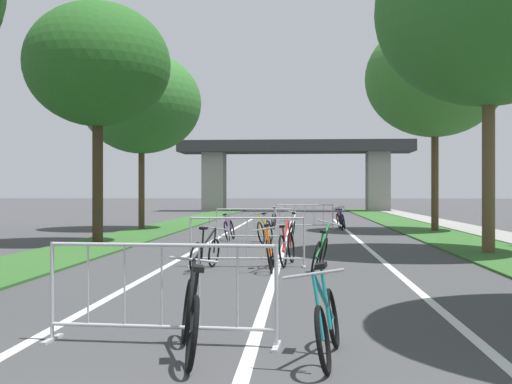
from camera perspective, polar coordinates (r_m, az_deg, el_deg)
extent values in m
cube|color=#2D5B26|center=(27.33, -8.52, -3.25)|extent=(2.33, 60.56, 0.05)
cube|color=#2D5B26|center=(27.13, 14.63, -3.28)|extent=(2.33, 60.56, 0.05)
cube|color=gray|center=(27.56, 18.75, -3.20)|extent=(1.69, 60.56, 0.08)
cube|color=silver|center=(19.44, 2.61, -4.64)|extent=(0.14, 35.04, 0.01)
cube|color=silver|center=(19.52, 9.57, -4.63)|extent=(0.14, 35.04, 0.01)
cube|color=silver|center=(19.64, -4.31, -4.60)|extent=(0.14, 35.04, 0.01)
cube|color=#2D2D30|center=(52.03, 3.54, 4.05)|extent=(18.90, 3.94, 0.92)
cube|color=gray|center=(52.40, -3.77, 0.90)|extent=(1.75, 2.40, 4.79)
cube|color=gray|center=(52.27, 10.86, 0.90)|extent=(1.75, 2.40, 4.79)
cylinder|color=#3D2D1E|center=(19.94, -14.00, 0.93)|extent=(0.32, 0.32, 3.80)
ellipsoid|color=#23561E|center=(20.31, -14.00, 11.02)|extent=(4.42, 4.42, 3.76)
cylinder|color=#4C3823|center=(27.03, -10.22, 0.30)|extent=(0.25, 0.25, 3.44)
ellipsoid|color=#2D6628|center=(27.29, -10.22, 7.86)|extent=(4.99, 4.99, 4.24)
cylinder|color=brown|center=(17.11, 20.11, 1.49)|extent=(0.32, 0.32, 4.05)
ellipsoid|color=#2D6628|center=(17.72, 20.11, 15.08)|extent=(5.70, 5.70, 4.85)
cylinder|color=#4C3823|center=(26.13, 15.74, 0.96)|extent=(0.28, 0.28, 4.03)
ellipsoid|color=#38702D|center=(26.51, 15.74, 9.80)|extent=(5.49, 5.49, 4.66)
cylinder|color=#ADADB2|center=(7.17, -17.81, -8.46)|extent=(0.04, 0.04, 1.05)
cube|color=#ADADB2|center=(7.26, -17.81, -12.45)|extent=(0.09, 0.44, 0.03)
cylinder|color=#ADADB2|center=(6.53, 1.83, -9.30)|extent=(0.04, 0.04, 1.05)
cube|color=#ADADB2|center=(6.63, 1.83, -13.66)|extent=(0.09, 0.44, 0.03)
cylinder|color=#ADADB2|center=(6.69, -8.46, -4.72)|extent=(2.39, 0.18, 0.04)
cylinder|color=#ADADB2|center=(6.82, -8.46, -11.86)|extent=(2.39, 0.18, 0.04)
cylinder|color=#ADADB2|center=(7.00, -14.82, -7.93)|extent=(0.02, 0.02, 0.87)
cylinder|color=#ADADB2|center=(6.86, -11.70, -8.09)|extent=(0.02, 0.02, 0.87)
cylinder|color=#ADADB2|center=(6.74, -8.46, -8.24)|extent=(0.02, 0.02, 0.87)
cylinder|color=#ADADB2|center=(6.64, -5.11, -8.36)|extent=(0.02, 0.02, 0.87)
cylinder|color=#ADADB2|center=(6.57, -1.67, -8.46)|extent=(0.02, 0.02, 0.87)
cylinder|color=#ADADB2|center=(13.54, -5.88, -4.46)|extent=(0.04, 0.04, 1.05)
cube|color=#ADADB2|center=(13.59, -5.88, -6.61)|extent=(0.08, 0.44, 0.03)
cylinder|color=#ADADB2|center=(13.42, 4.33, -4.50)|extent=(0.04, 0.04, 1.05)
cube|color=#ADADB2|center=(13.47, 4.33, -6.67)|extent=(0.08, 0.44, 0.03)
cylinder|color=#ADADB2|center=(13.40, -0.80, -2.35)|extent=(2.40, 0.13, 0.04)
cylinder|color=#ADADB2|center=(13.46, -0.80, -5.97)|extent=(2.40, 0.13, 0.04)
cylinder|color=#ADADB2|center=(13.49, -4.20, -4.10)|extent=(0.02, 0.02, 0.87)
cylinder|color=#ADADB2|center=(13.45, -2.50, -4.11)|extent=(0.02, 0.02, 0.87)
cylinder|color=#ADADB2|center=(13.42, -0.80, -4.12)|extent=(0.02, 0.02, 0.87)
cylinder|color=#ADADB2|center=(13.41, 0.91, -4.12)|extent=(0.02, 0.02, 0.87)
cylinder|color=#ADADB2|center=(13.41, 2.62, -4.12)|extent=(0.02, 0.02, 0.87)
cylinder|color=#ADADB2|center=(20.36, -3.51, -2.96)|extent=(0.04, 0.04, 1.05)
cube|color=#ADADB2|center=(20.39, -3.51, -4.39)|extent=(0.07, 0.44, 0.03)
cylinder|color=#ADADB2|center=(20.21, 3.26, -2.99)|extent=(0.04, 0.04, 1.05)
cube|color=#ADADB2|center=(20.25, 3.26, -4.43)|extent=(0.07, 0.44, 0.03)
cylinder|color=#ADADB2|center=(20.23, -0.14, -1.55)|extent=(2.40, 0.07, 0.04)
cylinder|color=#ADADB2|center=(20.27, -0.14, -3.95)|extent=(2.40, 0.07, 0.04)
cylinder|color=#ADADB2|center=(20.31, -2.39, -2.72)|extent=(0.02, 0.02, 0.87)
cylinder|color=#ADADB2|center=(20.28, -1.27, -2.72)|extent=(0.02, 0.02, 0.87)
cylinder|color=#ADADB2|center=(20.25, -0.14, -2.73)|extent=(0.02, 0.02, 0.87)
cylinder|color=#ADADB2|center=(20.23, 0.99, -2.73)|extent=(0.02, 0.02, 0.87)
cylinder|color=#ADADB2|center=(20.21, 2.12, -2.73)|extent=(0.02, 0.02, 0.87)
cylinder|color=#ADADB2|center=(26.99, 1.82, -2.23)|extent=(0.04, 0.04, 1.05)
cube|color=#ADADB2|center=(27.02, 1.82, -3.31)|extent=(0.08, 0.44, 0.03)
cylinder|color=#ADADB2|center=(27.10, 6.90, -2.22)|extent=(0.04, 0.04, 1.05)
cube|color=#ADADB2|center=(27.12, 6.90, -3.30)|extent=(0.08, 0.44, 0.03)
cylinder|color=#ADADB2|center=(27.00, 4.37, -1.16)|extent=(2.40, 0.13, 0.04)
cylinder|color=#ADADB2|center=(27.03, 4.37, -2.96)|extent=(2.40, 0.13, 0.04)
cylinder|color=#ADADB2|center=(26.99, 2.67, -2.04)|extent=(0.02, 0.02, 0.87)
cylinder|color=#ADADB2|center=(27.00, 3.52, -2.04)|extent=(0.02, 0.02, 0.87)
cylinder|color=#ADADB2|center=(27.02, 4.37, -2.04)|extent=(0.02, 0.02, 0.87)
cylinder|color=#ADADB2|center=(27.04, 5.21, -2.04)|extent=(0.02, 0.02, 0.87)
cylinder|color=#ADADB2|center=(27.06, 6.06, -2.04)|extent=(0.02, 0.02, 0.87)
torus|color=black|center=(13.31, 2.41, -5.32)|extent=(0.22, 0.70, 0.69)
torus|color=black|center=(14.28, 3.15, -4.96)|extent=(0.22, 0.70, 0.69)
cylinder|color=red|center=(13.76, 2.65, -3.87)|extent=(0.13, 0.96, 0.65)
cylinder|color=red|center=(13.58, 2.54, -4.26)|extent=(0.11, 0.11, 0.56)
cylinder|color=red|center=(13.47, 2.54, -5.37)|extent=(0.08, 0.32, 0.08)
cylinder|color=red|center=(14.24, 3.02, -3.73)|extent=(0.11, 0.08, 0.62)
cube|color=black|center=(13.53, 2.40, -3.10)|extent=(0.14, 0.25, 0.06)
cylinder|color=#99999E|center=(14.21, 2.88, -2.50)|extent=(0.55, 0.11, 0.08)
torus|color=black|center=(5.74, -5.73, -12.51)|extent=(0.27, 0.69, 0.68)
torus|color=black|center=(6.80, -6.17, -10.53)|extent=(0.27, 0.69, 0.68)
cylinder|color=black|center=(6.20, -5.65, -9.04)|extent=(0.20, 1.05, 0.57)
cylinder|color=black|center=(5.99, -5.58, -9.59)|extent=(0.14, 0.11, 0.60)
cylinder|color=black|center=(5.91, -5.84, -12.39)|extent=(0.11, 0.35, 0.08)
cylinder|color=black|center=(6.73, -5.87, -8.32)|extent=(0.12, 0.08, 0.54)
cube|color=black|center=(5.92, -5.21, -6.83)|extent=(0.15, 0.26, 0.06)
cylinder|color=#99999E|center=(6.67, -5.58, -6.06)|extent=(0.50, 0.14, 0.09)
torus|color=black|center=(6.62, 6.86, -11.14)|extent=(0.22, 0.62, 0.60)
torus|color=black|center=(5.67, 6.02, -13.04)|extent=(0.22, 0.62, 0.60)
cylinder|color=#197A7F|center=(6.12, 6.06, -9.39)|extent=(0.26, 0.93, 0.60)
cylinder|color=#197A7F|center=(6.30, 6.26, -9.33)|extent=(0.14, 0.13, 0.61)
cylinder|color=#197A7F|center=(6.47, 6.78, -11.60)|extent=(0.06, 0.32, 0.07)
cylinder|color=#197A7F|center=(5.64, 5.58, -10.19)|extent=(0.13, 0.11, 0.57)
cube|color=black|center=(6.30, 5.84, -6.57)|extent=(0.14, 0.25, 0.07)
cylinder|color=#99999E|center=(5.63, 5.13, -7.32)|extent=(0.54, 0.10, 0.12)
torus|color=black|center=(27.05, 7.85, -2.64)|extent=(0.27, 0.68, 0.66)
torus|color=black|center=(26.08, 7.64, -2.74)|extent=(0.27, 0.68, 0.66)
cylinder|color=#1E389E|center=(26.58, 7.64, -2.06)|extent=(0.30, 0.93, 0.62)
cylinder|color=#1E389E|center=(26.77, 7.70, -2.17)|extent=(0.14, 0.13, 0.57)
cylinder|color=#1E389E|center=(26.90, 7.83, -2.71)|extent=(0.07, 0.32, 0.08)
cylinder|color=#1E389E|center=(26.10, 7.53, -2.10)|extent=(0.14, 0.11, 0.59)
cube|color=black|center=(26.80, 7.60, -1.56)|extent=(0.14, 0.25, 0.07)
cylinder|color=#99999E|center=(26.12, 7.42, -1.45)|extent=(0.50, 0.11, 0.12)
torus|color=black|center=(19.20, 3.07, -3.72)|extent=(0.19, 0.67, 0.66)
torus|color=black|center=(20.20, 3.31, -3.53)|extent=(0.19, 0.67, 0.66)
cylinder|color=silver|center=(19.65, 3.33, -2.75)|extent=(0.20, 0.98, 0.64)
cylinder|color=silver|center=(19.46, 3.27, -2.86)|extent=(0.15, 0.13, 0.65)
cylinder|color=silver|center=(19.36, 3.10, -3.76)|extent=(0.04, 0.33, 0.08)
cylinder|color=silver|center=(20.15, 3.45, -2.68)|extent=(0.14, 0.10, 0.61)
cube|color=black|center=(19.41, 3.42, -1.91)|extent=(0.12, 0.25, 0.07)
cylinder|color=#99999E|center=(20.11, 3.58, -1.82)|extent=(0.51, 0.06, 0.11)
torus|color=black|center=(13.36, 1.39, -5.36)|extent=(0.14, 0.66, 0.66)
torus|color=black|center=(12.33, 1.19, -5.81)|extent=(0.14, 0.66, 0.66)
cylinder|color=orange|center=(12.85, 1.11, -4.38)|extent=(0.12, 1.01, 0.57)
cylinder|color=orange|center=(13.05, 1.16, -4.36)|extent=(0.15, 0.12, 0.62)
cylinder|color=orange|center=(13.20, 1.38, -5.54)|extent=(0.04, 0.34, 0.08)
cylinder|color=orange|center=(12.33, 1.00, -4.57)|extent=(0.13, 0.09, 0.54)
cube|color=black|center=(13.06, 0.95, -3.01)|extent=(0.11, 0.24, 0.07)
cylinder|color=#99999E|center=(12.34, 0.80, -3.32)|extent=(0.50, 0.03, 0.11)
torus|color=black|center=(12.36, 5.41, -5.84)|extent=(0.28, 0.66, 0.64)
torus|color=black|center=(13.31, 6.05, -5.42)|extent=(0.28, 0.66, 0.64)
cylinder|color=#1E7238|center=(12.77, 6.02, -4.25)|extent=(0.34, 0.91, 0.65)
cylinder|color=#1E7238|center=(12.60, 5.81, -4.74)|extent=(0.15, 0.14, 0.53)
cylinder|color=#1E7238|center=(12.51, 5.49, -5.88)|extent=(0.07, 0.32, 0.07)
cylinder|color=#1E7238|center=(13.25, 6.32, -4.10)|extent=(0.17, 0.12, 0.63)
cube|color=black|center=(12.54, 6.05, -3.56)|extent=(0.15, 0.26, 0.07)
cylinder|color=#99999E|center=(13.20, 6.59, -2.76)|extent=(0.50, 0.11, 0.13)
torus|color=black|center=(20.28, 1.19, -3.49)|extent=(0.30, 0.71, 0.68)
torus|color=black|center=(19.22, 0.45, -3.69)|extent=(0.30, 0.71, 0.68)
cylinder|color=gold|center=(19.77, 0.68, -2.74)|extent=(0.34, 1.03, 0.62)
cylinder|color=gold|center=(19.97, 0.85, -2.81)|extent=(0.15, 0.15, 0.62)
cylinder|color=gold|center=(20.11, 1.09, -3.59)|extent=(0.08, 0.35, 0.08)
cylinder|color=gold|center=(19.24, 0.30, -2.82)|extent=(0.15, 0.11, 0.59)
cube|color=black|center=(20.01, 0.71, -1.94)|extent=(0.15, 0.26, 0.07)
cylinder|color=#99999E|center=(19.27, 0.15, -1.95)|extent=(0.50, 0.12, 0.13)
torus|color=black|center=(28.03, 1.49, -2.57)|extent=(0.19, 0.64, 0.64)
torus|color=black|center=(27.07, 1.68, -2.67)|extent=(0.19, 0.64, 0.64)
cylinder|color=#B7B7BC|center=(27.57, 1.64, -1.98)|extent=(0.23, 0.93, 0.65)
cylinder|color=#B7B7BC|center=(27.75, 1.59, -2.07)|extent=(0.10, 0.12, 0.61)
cylinder|color=#B7B7BC|center=(27.88, 1.51, -2.64)|extent=(0.07, 0.32, 0.07)
cylinder|color=#B7B7BC|center=(27.09, 1.74, -2.02)|extent=(0.10, 0.10, 0.62)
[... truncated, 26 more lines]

